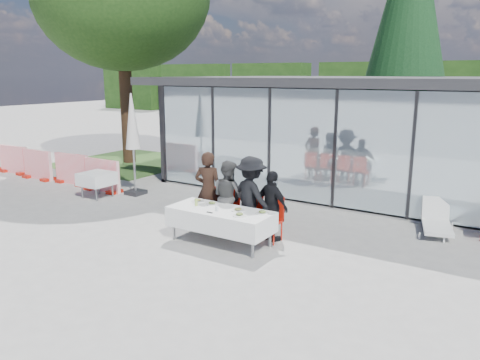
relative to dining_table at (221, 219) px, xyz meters
The scene contains 27 objects.
ground 0.61m from the dining_table, 83.71° to the right, with size 90.00×90.00×0.00m, color #9C9994.
pavilion 8.29m from the dining_table, 75.49° to the left, with size 14.80×8.80×3.44m.
treeline 27.83m from the dining_table, 94.06° to the left, with size 62.50×2.00×4.40m.
dining_table is the anchor object (origin of this frame).
diner_a 1.17m from the dining_table, 139.34° to the left, with size 0.66×0.66×1.81m, color black.
diner_chair_a 1.13m from the dining_table, 138.30° to the left, with size 0.44×0.44×0.97m.
diner_b 0.83m from the dining_table, 111.12° to the left, with size 0.81×0.81×1.66m, color #484848.
diner_chair_b 0.80m from the dining_table, 110.43° to the left, with size 0.44×0.44×0.97m.
diner_c 0.87m from the dining_table, 65.94° to the left, with size 1.17×1.17×1.80m, color black.
diner_chair_c 0.82m from the dining_table, 66.71° to the left, with size 0.44×0.44×0.97m.
diner_d 1.13m from the dining_table, 40.68° to the left, with size 0.91×0.91×1.54m, color black.
diner_chair_d 1.13m from the dining_table, 41.72° to the left, with size 0.44×0.44×0.97m.
plate_a 0.85m from the dining_table, 163.57° to the left, with size 0.28×0.28×0.07m.
plate_b 0.49m from the dining_table, 149.86° to the left, with size 0.28×0.28×0.07m.
plate_c 0.45m from the dining_table, 17.10° to the left, with size 0.28×0.28×0.07m.
plate_d 0.95m from the dining_table, 13.59° to the left, with size 0.28×0.28×0.07m.
plate_extra 0.65m from the dining_table, 16.26° to the right, with size 0.28×0.28×0.07m.
juice_bottle 0.67m from the dining_table, behind, with size 0.06×0.06×0.16m, color #9BBC4E.
drinking_glasses 0.29m from the dining_table, 90.88° to the right, with size 0.07×0.07×0.10m.
folded_eyeglasses 0.39m from the dining_table, 98.44° to the right, with size 0.14×0.03×0.01m, color black.
spare_table_left 5.34m from the dining_table, 167.09° to the left, with size 0.86×0.86×0.74m.
spare_chair_b 5.79m from the dining_table, 45.49° to the left, with size 0.62×0.62×0.97m.
market_umbrella 5.18m from the dining_table, 155.59° to the left, with size 0.50×0.50×3.00m.
construction_barriers 9.83m from the dining_table, 169.03° to the left, with size 9.40×0.60×1.00m.
lounger 4.98m from the dining_table, 41.03° to the left, with size 0.92×1.44×0.72m.
conifer_tree 13.84m from the dining_table, 87.60° to the left, with size 4.00×4.00×10.50m.
grass_patch 10.22m from the dining_table, 146.02° to the left, with size 5.00×5.00×0.02m, color #385926.
Camera 1 is at (5.37, -7.48, 3.54)m, focal length 35.00 mm.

